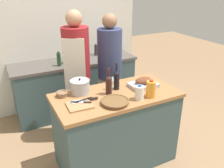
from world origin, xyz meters
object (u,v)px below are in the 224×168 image
at_px(person_cook_guest, 110,69).
at_px(person_cook_aproned, 77,71).
at_px(stock_pot, 80,87).
at_px(stand_mixer, 70,55).
at_px(wine_bottle_dark, 116,79).
at_px(wine_glass_left, 113,79).
at_px(mixing_bowl, 62,94).
at_px(juice_jug, 151,89).
at_px(knife_paring, 82,102).
at_px(cutting_board, 80,105).
at_px(condiment_bottle_tall, 59,59).
at_px(milk_jug, 139,93).
at_px(wine_bottle_green, 109,84).
at_px(condiment_bottle_short, 96,50).
at_px(knife_chef, 85,100).
at_px(roasting_pan, 143,83).
at_px(knife_bread, 83,100).
at_px(condiment_bottle_extra, 106,49).
at_px(wicker_basket, 115,102).

bearing_deg(person_cook_guest, person_cook_aproned, 164.25).
bearing_deg(stock_pot, stand_mixer, 77.34).
bearing_deg(wine_bottle_dark, wine_glass_left, 90.40).
relative_size(stand_mixer, person_cook_guest, 0.17).
distance_m(stock_pot, mixing_bowl, 0.21).
height_order(juice_jug, knife_paring, juice_jug).
bearing_deg(cutting_board, wine_glass_left, 28.75).
bearing_deg(person_cook_guest, mixing_bowl, -163.07).
xyz_separation_m(cutting_board, condiment_bottle_tall, (0.18, 1.37, 0.06)).
xyz_separation_m(milk_jug, wine_bottle_green, (-0.23, 0.26, 0.04)).
xyz_separation_m(condiment_bottle_short, person_cook_guest, (-0.16, -0.83, -0.04)).
relative_size(juice_jug, knife_paring, 0.97).
bearing_deg(knife_paring, mixing_bowl, 115.27).
relative_size(stock_pot, knife_chef, 0.73).
xyz_separation_m(roasting_pan, juice_jug, (-0.08, -0.25, 0.05)).
bearing_deg(person_cook_guest, wine_glass_left, -127.40).
bearing_deg(person_cook_guest, condiment_bottle_short, 65.21).
height_order(roasting_pan, knife_paring, roasting_pan).
bearing_deg(wine_glass_left, person_cook_guest, 66.84).
height_order(stock_pot, wine_bottle_green, wine_bottle_green).
relative_size(milk_jug, stand_mixer, 0.60).
bearing_deg(stock_pot, condiment_bottle_short, 59.96).
distance_m(cutting_board, mixing_bowl, 0.31).
bearing_deg(knife_bread, cutting_board, -134.80).
relative_size(juice_jug, knife_bread, 0.83).
distance_m(wine_glass_left, knife_chef, 0.49).
relative_size(wine_bottle_dark, condiment_bottle_tall, 1.45).
xyz_separation_m(stand_mixer, person_cook_aproned, (-0.11, -0.63, -0.03)).
relative_size(knife_paring, condiment_bottle_short, 1.05).
relative_size(juice_jug, milk_jug, 1.17).
bearing_deg(roasting_pan, condiment_bottle_tall, 117.15).
xyz_separation_m(juice_jug, wine_bottle_dark, (-0.23, 0.34, 0.03)).
xyz_separation_m(cutting_board, mixing_bowl, (-0.09, 0.29, 0.02)).
height_order(knife_chef, condiment_bottle_tall, condiment_bottle_tall).
xyz_separation_m(knife_bread, person_cook_aproned, (0.20, 0.74, 0.04)).
relative_size(stock_pot, person_cook_aproned, 0.12).
distance_m(knife_chef, condiment_bottle_short, 1.76).
height_order(condiment_bottle_short, condiment_bottle_extra, condiment_bottle_extra).
relative_size(stock_pot, milk_jug, 1.29).
relative_size(wicker_basket, stand_mixer, 1.05).
xyz_separation_m(condiment_bottle_tall, condiment_bottle_short, (0.71, 0.25, -0.01)).
height_order(cutting_board, knife_bread, knife_bread).
distance_m(knife_chef, stand_mixer, 1.40).
distance_m(mixing_bowl, wine_bottle_green, 0.52).
distance_m(roasting_pan, wine_bottle_green, 0.45).
bearing_deg(knife_chef, mixing_bowl, 128.37).
height_order(wine_bottle_green, person_cook_aproned, person_cook_aproned).
height_order(wine_bottle_dark, knife_paring, wine_bottle_dark).
xyz_separation_m(roasting_pan, cutting_board, (-0.83, -0.10, -0.04)).
distance_m(knife_paring, knife_bread, 0.05).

